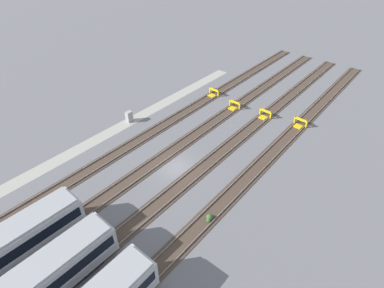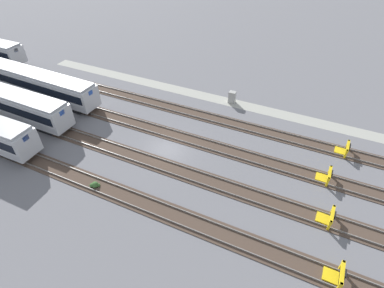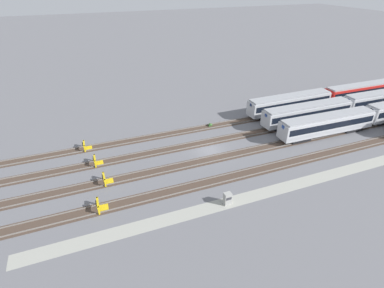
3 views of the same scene
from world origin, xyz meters
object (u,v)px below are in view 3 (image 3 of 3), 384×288
at_px(bumper_stop_middle_track, 97,161).
at_px(bumper_stop_far_inner_track, 86,146).
at_px(bumper_stop_nearest_track, 100,206).
at_px(subway_car_front_row_centre, 290,103).
at_px(electrical_cabinet, 227,199).
at_px(subway_car_front_row_right_inner, 382,99).
at_px(subway_car_front_row_leftmost, 307,113).
at_px(weed_clump, 210,125).
at_px(subway_car_front_row_rightmost, 361,91).
at_px(bumper_stop_near_inner_track, 106,179).
at_px(subway_car_back_row_centre, 327,124).

height_order(bumper_stop_middle_track, bumper_stop_far_inner_track, same).
bearing_deg(bumper_stop_nearest_track, subway_car_front_row_centre, 21.65).
bearing_deg(electrical_cabinet, subway_car_front_row_right_inner, 19.07).
height_order(subway_car_front_row_right_inner, bumper_stop_far_inner_track, subway_car_front_row_right_inner).
relative_size(subway_car_front_row_centre, bumper_stop_nearest_track, 8.98).
xyz_separation_m(subway_car_front_row_leftmost, weed_clump, (-17.07, 5.33, -1.80)).
bearing_deg(subway_car_front_row_rightmost, bumper_stop_far_inner_track, 179.95).
bearing_deg(bumper_stop_middle_track, subway_car_front_row_right_inner, 0.02).
bearing_deg(bumper_stop_near_inner_track, weed_clump, 27.44).
bearing_deg(bumper_stop_far_inner_track, bumper_stop_near_inner_track, -79.83).
bearing_deg(subway_car_front_row_rightmost, bumper_stop_nearest_track, -165.14).
xyz_separation_m(subway_car_front_row_centre, bumper_stop_middle_track, (-37.71, -5.10, -1.53)).
bearing_deg(subway_car_front_row_centre, subway_car_front_row_right_inner, -15.09).
distance_m(subway_car_front_row_rightmost, bumper_stop_far_inner_track, 57.55).
relative_size(bumper_stop_nearest_track, bumper_stop_near_inner_track, 1.00).
distance_m(bumper_stop_middle_track, weed_clump, 21.32).
xyz_separation_m(subway_car_front_row_right_inner, electrical_cabinet, (-42.80, -14.79, -1.24)).
distance_m(subway_car_front_row_rightmost, bumper_stop_middle_track, 56.65).
bearing_deg(subway_car_front_row_right_inner, subway_car_back_row_centre, -165.09).
bearing_deg(subway_car_back_row_centre, subway_car_front_row_leftmost, 90.00).
bearing_deg(bumper_stop_far_inner_track, subway_car_back_row_centre, -14.53).
relative_size(subway_car_back_row_centre, bumper_stop_far_inner_track, 9.01).
distance_m(bumper_stop_nearest_track, electrical_cabinet, 15.14).
relative_size(bumper_stop_near_inner_track, electrical_cabinet, 1.25).
xyz_separation_m(subway_car_front_row_leftmost, subway_car_front_row_centre, (0.00, 5.14, 0.00)).
bearing_deg(electrical_cabinet, subway_car_back_row_centre, 22.19).
height_order(subway_car_front_row_rightmost, weed_clump, subway_car_front_row_rightmost).
relative_size(subway_car_front_row_leftmost, bumper_stop_far_inner_track, 8.99).
distance_m(subway_car_front_row_leftmost, subway_car_front_row_centre, 5.14).
height_order(subway_car_front_row_leftmost, subway_car_front_row_right_inner, same).
distance_m(subway_car_front_row_centre, electrical_cabinet, 31.15).
distance_m(subway_car_front_row_right_inner, weed_clump, 36.34).
bearing_deg(subway_car_front_row_rightmost, subway_car_front_row_leftmost, -164.88).
bearing_deg(electrical_cabinet, subway_car_front_row_centre, 39.68).
relative_size(subway_car_front_row_leftmost, subway_car_front_row_right_inner, 1.00).
distance_m(subway_car_front_row_centre, bumper_stop_near_inner_track, 38.42).
bearing_deg(weed_clump, bumper_stop_near_inner_track, -152.56).
bearing_deg(bumper_stop_middle_track, subway_car_front_row_rightmost, 5.09).
distance_m(bumper_stop_nearest_track, bumper_stop_middle_track, 10.14).
relative_size(subway_car_front_row_centre, electrical_cabinet, 11.27).
xyz_separation_m(bumper_stop_near_inner_track, bumper_stop_middle_track, (-0.69, 5.06, 0.00)).
relative_size(subway_car_front_row_right_inner, bumper_stop_near_inner_track, 9.01).
xyz_separation_m(bumper_stop_near_inner_track, bumper_stop_far_inner_track, (-1.82, 10.12, 0.00)).
xyz_separation_m(subway_car_front_row_leftmost, subway_car_front_row_rightmost, (18.70, 5.05, 0.00)).
distance_m(subway_car_back_row_centre, bumper_stop_middle_track, 38.07).
bearing_deg(subway_car_back_row_centre, bumper_stop_near_inner_track, -179.91).
distance_m(subway_car_front_row_rightmost, bumper_stop_nearest_track, 59.06).
height_order(subway_car_front_row_rightmost, bumper_stop_near_inner_track, subway_car_front_row_rightmost).
bearing_deg(subway_car_front_row_centre, weed_clump, 179.33).
bearing_deg(subway_car_back_row_centre, bumper_stop_middle_track, 172.45).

